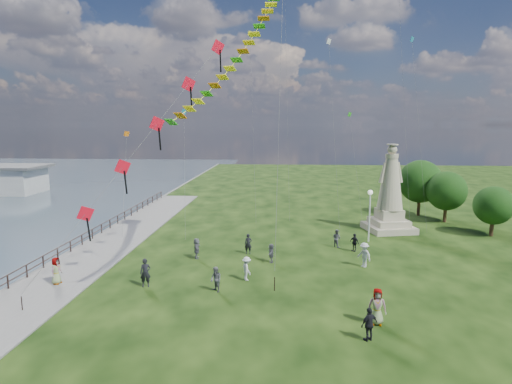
# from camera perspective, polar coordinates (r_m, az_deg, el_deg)

# --- Properties ---
(waterfront) EXTENTS (200.00, 200.00, 1.51)m
(waterfront) POSITION_cam_1_polar(r_m,az_deg,el_deg) (37.05, -22.67, -8.07)
(waterfront) COLOR #34494F
(waterfront) RESTS_ON ground
(statue) EXTENTS (4.99, 4.99, 8.51)m
(statue) POSITION_cam_1_polar(r_m,az_deg,el_deg) (43.69, 17.42, -0.85)
(statue) COLOR tan
(statue) RESTS_ON ground
(lamppost) EXTENTS (0.43, 0.43, 4.69)m
(lamppost) POSITION_cam_1_polar(r_m,az_deg,el_deg) (39.03, 14.95, -1.62)
(lamppost) COLOR silver
(lamppost) RESTS_ON ground
(tree_row) EXTENTS (8.25, 13.18, 6.40)m
(tree_row) POSITION_cam_1_polar(r_m,az_deg,el_deg) (50.09, 23.42, 0.44)
(tree_row) COLOR #382314
(tree_row) RESTS_ON ground
(person_0) EXTENTS (0.77, 0.60, 1.85)m
(person_0) POSITION_cam_1_polar(r_m,az_deg,el_deg) (28.85, -14.52, -10.38)
(person_0) COLOR black
(person_0) RESTS_ON ground
(person_1) EXTENTS (0.88, 0.89, 1.59)m
(person_1) POSITION_cam_1_polar(r_m,az_deg,el_deg) (27.30, -5.37, -11.54)
(person_1) COLOR #595960
(person_1) RESTS_ON ground
(person_2) EXTENTS (0.94, 1.17, 1.61)m
(person_2) POSITION_cam_1_polar(r_m,az_deg,el_deg) (29.10, -1.25, -10.17)
(person_2) COLOR silver
(person_2) RESTS_ON ground
(person_3) EXTENTS (1.10, 0.95, 1.68)m
(person_3) POSITION_cam_1_polar(r_m,az_deg,el_deg) (22.21, 14.87, -16.67)
(person_3) COLOR black
(person_3) RESTS_ON ground
(person_4) EXTENTS (1.00, 0.66, 1.95)m
(person_4) POSITION_cam_1_polar(r_m,az_deg,el_deg) (23.89, 15.84, -14.48)
(person_4) COLOR #595960
(person_4) RESTS_ON ground
(person_5) EXTENTS (0.87, 1.58, 1.61)m
(person_5) POSITION_cam_1_polar(r_m,az_deg,el_deg) (33.97, -7.91, -7.43)
(person_5) COLOR #595960
(person_5) RESTS_ON ground
(person_6) EXTENTS (0.61, 0.42, 1.63)m
(person_6) POSITION_cam_1_polar(r_m,az_deg,el_deg) (34.81, -1.04, -6.93)
(person_6) COLOR black
(person_6) RESTS_ON ground
(person_7) EXTENTS (0.84, 0.86, 1.54)m
(person_7) POSITION_cam_1_polar(r_m,az_deg,el_deg) (37.31, 10.70, -6.07)
(person_7) COLOR #595960
(person_7) RESTS_ON ground
(person_8) EXTENTS (1.20, 1.31, 1.83)m
(person_8) POSITION_cam_1_polar(r_m,az_deg,el_deg) (32.61, 14.23, -8.13)
(person_8) COLOR silver
(person_8) RESTS_ON ground
(person_9) EXTENTS (0.92, 0.96, 1.50)m
(person_9) POSITION_cam_1_polar(r_m,az_deg,el_deg) (36.37, 12.97, -6.57)
(person_9) COLOR black
(person_9) RESTS_ON ground
(person_10) EXTENTS (0.67, 0.94, 1.76)m
(person_10) POSITION_cam_1_polar(r_m,az_deg,el_deg) (31.06, -25.08, -9.64)
(person_10) COLOR #595960
(person_10) RESTS_ON ground
(person_11) EXTENTS (0.62, 1.36, 1.45)m
(person_11) POSITION_cam_1_polar(r_m,az_deg,el_deg) (32.77, 2.04, -8.11)
(person_11) COLOR #595960
(person_11) RESTS_ON ground
(red_kite_train) EXTENTS (10.31, 9.35, 16.18)m
(red_kite_train) POSITION_cam_1_polar(r_m,az_deg,el_deg) (28.49, -13.45, 7.99)
(red_kite_train) COLOR black
(red_kite_train) RESTS_ON ground
(small_kites) EXTENTS (30.04, 14.11, 32.45)m
(small_kites) POSITION_cam_1_polar(r_m,az_deg,el_deg) (45.77, 5.84, 14.62)
(small_kites) COLOR teal
(small_kites) RESTS_ON ground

